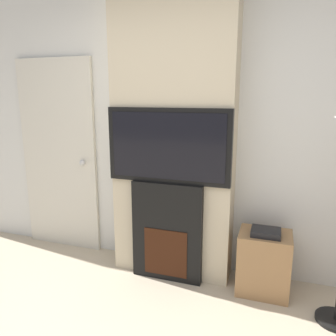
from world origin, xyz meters
TOP-DOWN VIEW (x-y plane):
  - wall_back at (0.00, 2.03)m, footprint 6.00×0.06m
  - chimney_breast at (0.00, 1.85)m, footprint 1.08×0.30m
  - fireplace at (0.00, 1.70)m, footprint 0.64×0.15m
  - television at (0.00, 1.70)m, footprint 1.08×0.07m
  - media_stand at (0.84, 1.74)m, footprint 0.42×0.34m
  - entry_door at (-1.32, 1.97)m, footprint 0.88×0.09m

SIDE VIEW (x-z plane):
  - media_stand at x=0.84m, z-range -0.02..0.56m
  - fireplace at x=0.00m, z-range 0.00..0.90m
  - entry_door at x=-1.32m, z-range 0.00..2.01m
  - television at x=0.00m, z-range 0.90..1.54m
  - wall_back at x=0.00m, z-range 0.00..2.70m
  - chimney_breast at x=0.00m, z-range 0.00..2.70m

